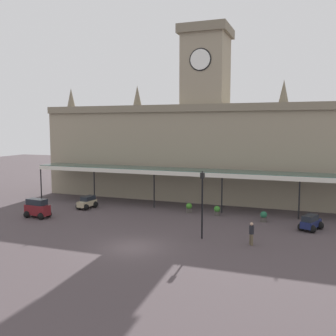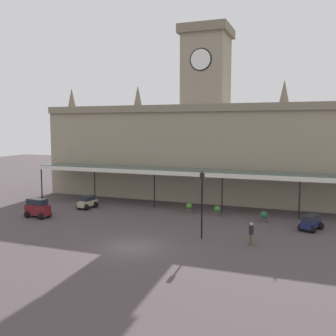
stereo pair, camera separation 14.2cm
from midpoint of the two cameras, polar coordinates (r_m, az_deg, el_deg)
ground_plane at (r=27.64m, az=-5.47°, el=-11.71°), size 140.00×140.00×0.00m
station_building at (r=45.01m, az=5.45°, el=3.25°), size 38.53×7.02×19.68m
entrance_canopy at (r=39.71m, az=3.30°, el=-0.47°), size 36.05×3.26×4.01m
car_navy_estate at (r=33.80m, az=20.39°, el=-7.74°), size 2.07×2.42×1.27m
car_beige_estate at (r=40.78m, az=-12.05°, el=-5.13°), size 1.70×2.33×1.27m
car_maroon_van at (r=37.92m, az=-19.01°, el=-5.81°), size 2.47×1.72×1.77m
pedestrian_crossing_forecourt at (r=28.39m, az=12.20°, el=-9.42°), size 0.34×0.35×1.67m
victorian_lamppost at (r=28.93m, az=4.99°, el=-4.34°), size 0.30×0.30×5.19m
planter_forecourt_centre at (r=35.39m, az=13.96°, el=-7.04°), size 0.60×0.60×0.96m
planter_near_kerb at (r=38.00m, az=3.04°, el=-5.95°), size 0.60×0.60×0.96m
planter_by_canopy at (r=36.97m, az=7.22°, el=-6.33°), size 0.60×0.60×0.96m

